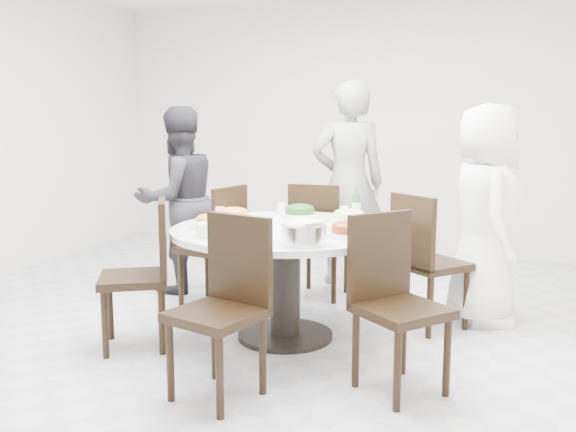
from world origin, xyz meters
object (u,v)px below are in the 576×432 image
(chair_n, at_px, (321,240))
(chair_nw, at_px, (211,246))
(chair_s, at_px, (216,310))
(diner_right, at_px, (485,215))
(chair_ne, at_px, (432,261))
(dining_table, at_px, (285,283))
(soup_bowl, at_px, (217,229))
(chair_sw, at_px, (133,275))
(beverage_bottle, at_px, (356,204))
(diner_left, at_px, (178,200))
(diner_middle, at_px, (348,184))
(rice_bowl, at_px, (303,235))
(chair_se, at_px, (402,306))

(chair_n, distance_m, chair_nw, 0.91)
(chair_n, bearing_deg, chair_s, 93.56)
(chair_n, bearing_deg, diner_right, 172.34)
(chair_ne, xyz_separation_m, diner_right, (0.33, 0.26, 0.31))
(dining_table, distance_m, soup_bowl, 0.66)
(chair_n, xyz_separation_m, chair_nw, (-0.74, -0.53, 0.00))
(diner_right, bearing_deg, dining_table, 107.56)
(chair_nw, relative_size, diner_right, 0.61)
(chair_sw, bearing_deg, beverage_bottle, 100.39)
(chair_nw, distance_m, diner_left, 0.61)
(dining_table, xyz_separation_m, diner_left, (-1.27, 0.78, 0.41))
(diner_middle, relative_size, soup_bowl, 7.11)
(dining_table, height_order, rice_bowl, rice_bowl)
(chair_nw, distance_m, rice_bowl, 1.52)
(soup_bowl, bearing_deg, chair_sw, -171.81)
(chair_sw, relative_size, chair_s, 1.00)
(chair_sw, xyz_separation_m, chair_se, (1.72, -0.07, 0.00))
(diner_middle, xyz_separation_m, soup_bowl, (-0.30, -1.96, -0.11))
(chair_n, height_order, beverage_bottle, beverage_bottle)
(soup_bowl, bearing_deg, dining_table, 55.38)
(chair_s, xyz_separation_m, diner_left, (-1.25, 1.76, 0.31))
(chair_ne, distance_m, diner_middle, 1.38)
(chair_se, bearing_deg, rice_bowl, 120.18)
(chair_sw, distance_m, diner_left, 1.38)
(rice_bowl, bearing_deg, diner_middle, 97.77)
(chair_se, height_order, soup_bowl, chair_se)
(chair_n, xyz_separation_m, rice_bowl, (0.37, -1.51, 0.33))
(chair_sw, height_order, diner_right, diner_right)
(chair_ne, bearing_deg, beverage_bottle, 39.90)
(rice_bowl, xyz_separation_m, beverage_bottle, (0.05, 1.03, 0.05))
(diner_right, xyz_separation_m, diner_left, (-2.48, -0.04, 0.00))
(chair_nw, relative_size, soup_bowl, 3.76)
(chair_n, height_order, chair_sw, same)
(chair_s, height_order, diner_right, diner_right)
(chair_ne, distance_m, diner_right, 0.52)
(chair_sw, height_order, diner_middle, diner_middle)
(chair_s, height_order, chair_se, same)
(dining_table, bearing_deg, chair_ne, 32.13)
(rice_bowl, bearing_deg, diner_left, 140.92)
(rice_bowl, distance_m, soup_bowl, 0.58)
(chair_se, xyz_separation_m, diner_left, (-2.14, 1.35, 0.31))
(diner_right, bearing_deg, beverage_bottle, 90.60)
(dining_table, xyz_separation_m, chair_sw, (-0.84, -0.50, 0.10))
(dining_table, height_order, diner_middle, diner_middle)
(chair_sw, bearing_deg, dining_table, 89.32)
(diner_left, bearing_deg, chair_nw, 89.55)
(chair_n, bearing_deg, soup_bowl, 83.49)
(chair_n, distance_m, chair_se, 1.86)
(chair_ne, distance_m, chair_s, 1.77)
(chair_ne, relative_size, chair_sw, 1.00)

